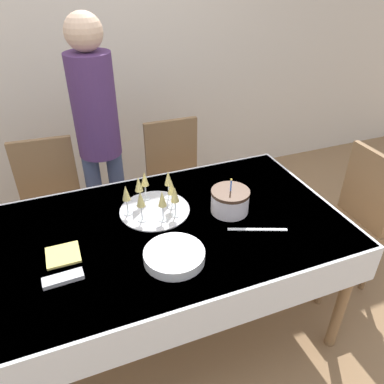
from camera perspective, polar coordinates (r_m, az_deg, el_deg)
ground_plane at (r=2.46m, az=-5.75°, el=-20.36°), size 12.00×12.00×0.00m
wall_back at (r=3.28m, az=-16.50°, el=20.74°), size 8.00×0.05×2.70m
dining_table at (r=1.96m, az=-6.83°, el=-8.29°), size 2.05×1.06×0.78m
dining_chair_far_left at (r=2.72m, az=-20.64°, el=-1.70°), size 0.45×0.45×0.95m
dining_chair_far_right at (r=2.82m, az=-2.38°, el=1.96°), size 0.43×0.43×0.95m
dining_chair_right_end at (r=2.64m, az=22.79°, el=-3.37°), size 0.43×0.43×0.95m
birthday_cake at (r=2.00m, az=5.80°, el=-1.37°), size 0.20×0.20×0.20m
champagne_tray at (r=1.99m, az=-5.82°, el=-0.87°), size 0.38×0.38×0.18m
plate_stack_main at (r=1.71m, az=-2.72°, el=-9.68°), size 0.28×0.28×0.05m
cake_knife at (r=1.92m, az=9.93°, el=-5.64°), size 0.28×0.13×0.00m
fork_pile at (r=1.72m, az=-19.04°, el=-12.35°), size 0.17×0.07×0.02m
napkin_pile at (r=1.84m, az=-19.05°, el=-9.06°), size 0.15×0.15×0.01m
person_standing at (r=2.52m, az=-14.29°, el=9.98°), size 0.28×0.28×1.69m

